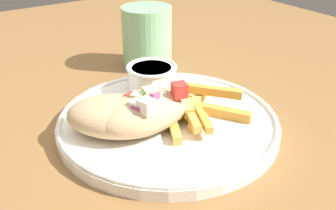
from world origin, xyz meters
TOP-DOWN VIEW (x-y plane):
  - table at (0.00, 0.00)m, footprint 1.35×1.35m
  - plate at (0.03, -0.05)m, footprint 0.28×0.28m
  - pita_sandwich_near at (-0.01, -0.06)m, footprint 0.13×0.09m
  - pita_sandwich_far at (-0.04, -0.05)m, footprint 0.15×0.14m
  - fries_pile at (0.06, -0.06)m, footprint 0.12×0.13m
  - sauce_ramekin at (0.06, 0.03)m, footprint 0.07×0.07m
  - water_glass at (0.12, 0.15)m, footprint 0.09×0.09m

SIDE VIEW (x-z plane):
  - table at x=0.00m, z-range 0.31..1.06m
  - plate at x=0.03m, z-range 0.76..0.78m
  - fries_pile at x=0.06m, z-range 0.76..0.80m
  - sauce_ramekin at x=0.06m, z-range 0.77..0.81m
  - pita_sandwich_far at x=-0.04m, z-range 0.77..0.82m
  - pita_sandwich_near at x=-0.01m, z-range 0.77..0.82m
  - water_glass at x=0.12m, z-range 0.75..0.86m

